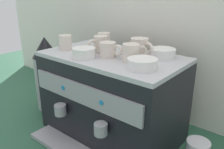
% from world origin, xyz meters
% --- Properties ---
extents(ground_plane, '(4.00, 4.00, 0.00)m').
position_xyz_m(ground_plane, '(0.00, 0.00, 0.00)').
color(ground_plane, '#28563D').
extents(tiled_backsplash_wall, '(2.80, 0.03, 0.99)m').
position_xyz_m(tiled_backsplash_wall, '(0.00, 0.35, 0.50)').
color(tiled_backsplash_wall, silver).
rests_on(tiled_backsplash_wall, ground_plane).
extents(espresso_machine, '(0.67, 0.50, 0.42)m').
position_xyz_m(espresso_machine, '(0.00, -0.00, 0.21)').
color(espresso_machine, black).
rests_on(espresso_machine, ground_plane).
extents(ceramic_cup_0, '(0.13, 0.08, 0.08)m').
position_xyz_m(ceramic_cup_0, '(0.10, 0.08, 0.46)').
color(ceramic_cup_0, beige).
rests_on(ceramic_cup_0, espresso_machine).
extents(ceramic_cup_1, '(0.08, 0.10, 0.07)m').
position_xyz_m(ceramic_cup_1, '(0.13, -0.02, 0.46)').
color(ceramic_cup_1, beige).
rests_on(ceramic_cup_1, espresso_machine).
extents(ceramic_cup_2, '(0.09, 0.08, 0.07)m').
position_xyz_m(ceramic_cup_2, '(-0.17, 0.14, 0.45)').
color(ceramic_cup_2, beige).
rests_on(ceramic_cup_2, espresso_machine).
extents(ceramic_cup_3, '(0.11, 0.07, 0.07)m').
position_xyz_m(ceramic_cup_3, '(0.01, -0.04, 0.45)').
color(ceramic_cup_3, beige).
rests_on(ceramic_cup_3, espresso_machine).
extents(ceramic_cup_4, '(0.07, 0.11, 0.08)m').
position_xyz_m(ceramic_cup_4, '(-0.08, 0.00, 0.46)').
color(ceramic_cup_4, beige).
rests_on(ceramic_cup_4, espresso_machine).
extents(ceramic_cup_5, '(0.07, 0.10, 0.07)m').
position_xyz_m(ceramic_cup_5, '(-0.25, -0.07, 0.46)').
color(ceramic_cup_5, beige).
rests_on(ceramic_cup_5, espresso_machine).
extents(ceramic_bowl_0, '(0.11, 0.11, 0.04)m').
position_xyz_m(ceramic_bowl_0, '(-0.07, -0.12, 0.44)').
color(ceramic_bowl_0, white).
rests_on(ceramic_bowl_0, espresso_machine).
extents(ceramic_bowl_1, '(0.12, 0.12, 0.04)m').
position_xyz_m(ceramic_bowl_1, '(0.22, -0.08, 0.44)').
color(ceramic_bowl_1, white).
rests_on(ceramic_bowl_1, espresso_machine).
extents(ceramic_bowl_2, '(0.12, 0.12, 0.04)m').
position_xyz_m(ceramic_bowl_2, '(0.20, 0.11, 0.44)').
color(ceramic_bowl_2, white).
rests_on(ceramic_bowl_2, espresso_machine).
extents(coffee_grinder, '(0.16, 0.16, 0.45)m').
position_xyz_m(coffee_grinder, '(-0.48, -0.03, 0.23)').
color(coffee_grinder, '#939399').
rests_on(coffee_grinder, ground_plane).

